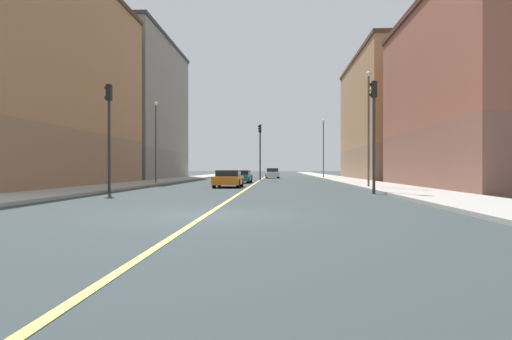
{
  "coord_description": "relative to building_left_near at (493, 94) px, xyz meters",
  "views": [
    {
      "loc": [
        2.16,
        -13.77,
        1.41
      ],
      "look_at": [
        -0.93,
        49.27,
        1.15
      ],
      "focal_mm": 32.36,
      "sensor_mm": 36.0,
      "label": 1
    }
  ],
  "objects": [
    {
      "name": "car_white",
      "position": [
        -15.63,
        32.38,
        -5.85
      ],
      "size": [
        2.03,
        4.1,
        1.4
      ],
      "color": "white",
      "rests_on": "ground"
    },
    {
      "name": "traffic_light_left_near",
      "position": [
        -9.55,
        -7.04,
        -2.54
      ],
      "size": [
        0.4,
        0.32,
        6.17
      ],
      "color": "#2D2D2D",
      "rests_on": "ground"
    },
    {
      "name": "ground_plane",
      "position": [
        -16.92,
        -18.79,
        -6.53
      ],
      "size": [
        400.0,
        400.0,
        0.0
      ],
      "primitive_type": "plane",
      "color": "#2C3638",
      "rests_on": "ground"
    },
    {
      "name": "street_lamp_right_near",
      "position": [
        -25.3,
        6.54,
        -2.14
      ],
      "size": [
        0.36,
        0.36,
        6.97
      ],
      "color": "#4C4C51",
      "rests_on": "ground"
    },
    {
      "name": "lane_center_stripe",
      "position": [
        -16.92,
        30.21,
        -6.52
      ],
      "size": [
        0.16,
        154.0,
        0.01
      ],
      "primitive_type": "cube",
      "color": "#E5D14C",
      "rests_on": "ground"
    },
    {
      "name": "street_lamp_left_far",
      "position": [
        -8.54,
        31.71,
        -1.6
      ],
      "size": [
        0.36,
        0.36,
        8.0
      ],
      "color": "#4C4C51",
      "rests_on": "ground"
    },
    {
      "name": "traffic_light_right_near",
      "position": [
        -24.31,
        -7.04,
        -2.58
      ],
      "size": [
        0.4,
        0.32,
        6.12
      ],
      "color": "#2D2D2D",
      "rests_on": "ground"
    },
    {
      "name": "car_teal",
      "position": [
        -18.29,
        10.99,
        -5.93
      ],
      "size": [
        1.94,
        4.31,
        1.2
      ],
      "color": "#196670",
      "rests_on": "ground"
    },
    {
      "name": "street_lamp_left_near",
      "position": [
        -8.54,
        -0.37,
        -1.62
      ],
      "size": [
        0.36,
        0.36,
        7.95
      ],
      "color": "#4C4C51",
      "rests_on": "ground"
    },
    {
      "name": "traffic_light_median_far",
      "position": [
        -16.9,
        20.62,
        -2.4
      ],
      "size": [
        0.4,
        0.32,
        6.43
      ],
      "color": "#2D2D2D",
      "rests_on": "ground"
    },
    {
      "name": "building_right_midblock",
      "position": [
        -33.83,
        26.55,
        2.47
      ],
      "size": [
        10.59,
        23.23,
        17.97
      ],
      "color": "slate",
      "rests_on": "ground"
    },
    {
      "name": "building_left_near",
      "position": [
        0.0,
        0.0,
        0.0
      ],
      "size": [
        10.59,
        20.95,
        13.04
      ],
      "color": "brown",
      "rests_on": "ground"
    },
    {
      "name": "car_orange",
      "position": [
        -18.44,
        1.13,
        -5.92
      ],
      "size": [
        1.99,
        4.2,
        1.25
      ],
      "color": "orange",
      "rests_on": "ground"
    },
    {
      "name": "building_right_corner",
      "position": [
        -33.83,
        0.93,
        1.65
      ],
      "size": [
        10.59,
        26.07,
        16.33
      ],
      "color": "#8F6B4F",
      "rests_on": "ground"
    },
    {
      "name": "sidewalk_right",
      "position": [
        -26.69,
        30.21,
        -6.45
      ],
      "size": [
        3.99,
        168.0,
        0.15
      ],
      "primitive_type": "cube",
      "color": "#9E9B93",
      "rests_on": "ground"
    },
    {
      "name": "sidewalk_left",
      "position": [
        -7.14,
        30.21,
        -6.45
      ],
      "size": [
        3.99,
        168.0,
        0.15
      ],
      "primitive_type": "cube",
      "color": "#9E9B93",
      "rests_on": "ground"
    },
    {
      "name": "building_left_mid",
      "position": [
        0.0,
        26.81,
        1.2
      ],
      "size": [
        10.59,
        25.29,
        15.45
      ],
      "color": "#8F6B4F",
      "rests_on": "ground"
    }
  ]
}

